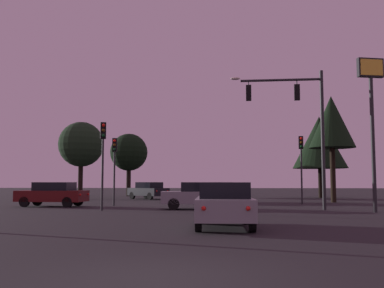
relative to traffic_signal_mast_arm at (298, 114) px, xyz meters
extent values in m
plane|color=black|center=(-5.13, 6.37, -5.33)|extent=(168.00, 168.00, 0.00)
cylinder|color=#232326|center=(1.31, -0.04, -1.42)|extent=(0.20, 0.20, 7.81)
cylinder|color=#232326|center=(-0.96, 0.02, 2.00)|extent=(4.54, 0.26, 0.14)
ellipsoid|color=#F4EACC|center=(-3.53, 0.09, 2.15)|extent=(0.56, 0.28, 0.16)
cylinder|color=#232326|center=(-0.05, -0.01, 1.86)|extent=(0.05, 0.05, 0.28)
cube|color=black|center=(-0.05, -0.01, 1.27)|extent=(0.31, 0.25, 0.90)
sphere|color=#4C0A0A|center=(-0.05, 0.13, 1.55)|extent=(0.18, 0.18, 0.18)
sphere|color=#56380C|center=(-0.05, 0.13, 1.27)|extent=(0.18, 0.18, 0.18)
sphere|color=#1EE04C|center=(-0.05, 0.13, 0.99)|extent=(0.18, 0.18, 0.18)
cylinder|color=#232326|center=(-2.77, 0.07, 1.87)|extent=(0.05, 0.05, 0.25)
cube|color=black|center=(-2.77, 0.07, 1.29)|extent=(0.31, 0.25, 0.90)
sphere|color=#4C0A0A|center=(-2.77, 0.21, 1.57)|extent=(0.18, 0.18, 0.18)
sphere|color=#56380C|center=(-2.77, 0.21, 1.29)|extent=(0.18, 0.18, 0.18)
sphere|color=#1EE04C|center=(-2.77, 0.21, 1.01)|extent=(0.18, 0.18, 0.18)
cylinder|color=#232326|center=(-10.74, -1.68, -3.40)|extent=(0.12, 0.12, 3.87)
cube|color=black|center=(-10.74, -1.68, -1.01)|extent=(0.37, 0.33, 0.90)
sphere|color=red|center=(-10.69, -1.81, -0.73)|extent=(0.18, 0.18, 0.18)
sphere|color=#56380C|center=(-10.69, -1.81, -1.01)|extent=(0.18, 0.18, 0.18)
sphere|color=#0C4219|center=(-10.69, -1.81, -1.29)|extent=(0.18, 0.18, 0.18)
cylinder|color=#232326|center=(1.14, 6.35, -3.41)|extent=(0.12, 0.12, 3.85)
cube|color=black|center=(1.14, 6.35, -1.03)|extent=(0.30, 0.24, 0.90)
sphere|color=red|center=(1.14, 6.21, -0.75)|extent=(0.18, 0.18, 0.18)
sphere|color=#56380C|center=(1.14, 6.21, -1.03)|extent=(0.18, 0.18, 0.18)
sphere|color=#0C4219|center=(1.14, 6.21, -1.31)|extent=(0.18, 0.18, 0.18)
cylinder|color=#232326|center=(-11.36, 3.25, -3.58)|extent=(0.12, 0.12, 3.50)
cube|color=black|center=(-11.36, 3.25, -1.38)|extent=(0.33, 0.28, 0.90)
sphere|color=red|center=(-11.34, 3.11, -1.10)|extent=(0.18, 0.18, 0.18)
sphere|color=#56380C|center=(-11.34, 3.11, -1.38)|extent=(0.18, 0.18, 0.18)
sphere|color=#0C4219|center=(-11.34, 3.11, -1.66)|extent=(0.18, 0.18, 0.18)
cube|color=gray|center=(-4.13, -10.05, -4.67)|extent=(1.98, 4.07, 0.68)
cube|color=black|center=(-4.13, -10.20, -4.07)|extent=(1.66, 2.22, 0.52)
cylinder|color=black|center=(-5.00, -8.75, -5.01)|extent=(0.22, 0.65, 0.64)
cylinder|color=black|center=(-3.35, -8.70, -5.01)|extent=(0.22, 0.65, 0.64)
cylinder|color=black|center=(-4.92, -11.40, -5.01)|extent=(0.22, 0.65, 0.64)
cylinder|color=black|center=(-3.26, -11.35, -5.01)|extent=(0.22, 0.65, 0.64)
sphere|color=red|center=(-4.72, -12.08, -4.57)|extent=(0.14, 0.14, 0.14)
sphere|color=red|center=(-3.42, -12.04, -4.57)|extent=(0.14, 0.14, 0.14)
cube|color=#4C0F0F|center=(-15.02, 2.06, -4.67)|extent=(4.31, 2.09, 0.68)
cube|color=black|center=(-14.87, 2.05, -4.07)|extent=(2.37, 1.72, 0.52)
cylinder|color=black|center=(-16.45, 1.33, -5.01)|extent=(0.65, 0.24, 0.64)
cylinder|color=black|center=(-16.35, 2.97, -5.01)|extent=(0.65, 0.24, 0.64)
cylinder|color=black|center=(-13.68, 1.16, -5.01)|extent=(0.65, 0.24, 0.64)
cylinder|color=black|center=(-13.58, 2.79, -5.01)|extent=(0.65, 0.24, 0.64)
sphere|color=red|center=(-12.95, 1.29, -4.57)|extent=(0.14, 0.14, 0.14)
sphere|color=red|center=(-12.87, 2.57, -4.57)|extent=(0.14, 0.14, 0.14)
cube|color=gray|center=(-5.67, 0.14, -4.67)|extent=(4.33, 2.09, 0.68)
cube|color=black|center=(-5.52, 0.15, -4.07)|extent=(2.39, 1.68, 0.52)
cylinder|color=black|center=(-6.98, -0.75, -5.01)|extent=(0.66, 0.26, 0.64)
cylinder|color=black|center=(-7.12, 0.77, -5.01)|extent=(0.66, 0.26, 0.64)
cylinder|color=black|center=(-4.22, -0.50, -5.01)|extent=(0.66, 0.26, 0.64)
cylinder|color=black|center=(-4.36, 1.02, -5.01)|extent=(0.66, 0.26, 0.64)
sphere|color=red|center=(-3.52, -0.28, -4.57)|extent=(0.14, 0.14, 0.14)
sphere|color=red|center=(-3.62, 0.93, -4.57)|extent=(0.14, 0.14, 0.14)
cube|color=black|center=(-11.15, 14.50, -4.67)|extent=(4.11, 3.94, 0.68)
cube|color=black|center=(-11.03, 14.40, -4.07)|extent=(2.60, 2.55, 0.52)
cylinder|color=black|center=(-12.64, 14.78, -5.01)|extent=(0.61, 0.58, 0.64)
cylinder|color=black|center=(-11.59, 15.95, -5.01)|extent=(0.61, 0.58, 0.64)
cylinder|color=black|center=(-10.70, 13.05, -5.01)|extent=(0.61, 0.58, 0.64)
cylinder|color=black|center=(-9.66, 14.21, -5.01)|extent=(0.61, 0.58, 0.64)
sphere|color=red|center=(-10.08, 12.72, -4.57)|extent=(0.14, 0.14, 0.14)
sphere|color=red|center=(-9.26, 13.64, -4.57)|extent=(0.14, 0.14, 0.14)
cube|color=#0F1947|center=(-4.74, 7.74, -4.67)|extent=(2.82, 4.88, 0.68)
cube|color=black|center=(-4.71, 7.89, -4.07)|extent=(2.11, 2.77, 0.52)
cylinder|color=black|center=(-4.24, 6.09, -5.01)|extent=(0.33, 0.67, 0.64)
cylinder|color=black|center=(-5.88, 6.44, -5.01)|extent=(0.33, 0.67, 0.64)
cylinder|color=black|center=(-3.59, 9.04, -5.01)|extent=(0.33, 0.67, 0.64)
cylinder|color=black|center=(-5.23, 9.40, -5.01)|extent=(0.33, 0.67, 0.64)
sphere|color=red|center=(-3.60, 9.86, -4.57)|extent=(0.14, 0.14, 0.14)
sphere|color=red|center=(-4.89, 10.14, -4.57)|extent=(0.14, 0.14, 0.14)
cylinder|color=#232326|center=(3.42, -1.90, -1.86)|extent=(0.20, 0.20, 6.95)
cube|color=black|center=(3.42, -1.90, 2.12)|extent=(1.42, 0.57, 1.00)
cube|color=yellow|center=(3.46, -2.03, 2.12)|extent=(1.20, 0.31, 0.84)
cylinder|color=black|center=(-14.76, 22.59, -3.65)|extent=(0.48, 0.48, 3.37)
sphere|color=black|center=(-14.76, 22.59, -0.54)|extent=(4.08, 4.08, 4.08)
cylinder|color=black|center=(5.05, 19.13, -3.89)|extent=(0.44, 0.44, 2.88)
cone|color=black|center=(5.05, 19.13, 0.11)|extent=(5.30, 5.30, 5.12)
cylinder|color=black|center=(-17.18, 13.81, -3.57)|extent=(0.42, 0.42, 3.51)
sphere|color=black|center=(-17.18, 13.81, -0.40)|extent=(4.06, 4.06, 4.06)
cylinder|color=black|center=(3.96, 9.27, -3.26)|extent=(0.40, 0.40, 4.13)
cone|color=black|center=(3.96, 9.27, 0.81)|extent=(3.49, 3.49, 4.01)
camera|label=1|loc=(-4.02, -25.18, -3.80)|focal=41.54mm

